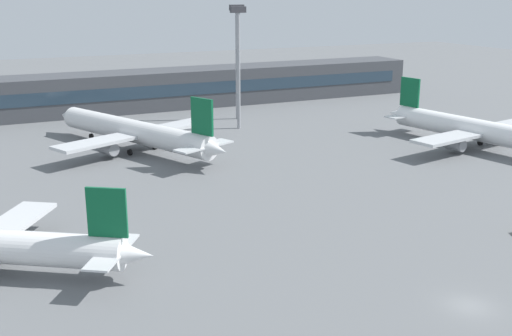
{
  "coord_description": "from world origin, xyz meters",
  "views": [
    {
      "loc": [
        -39.08,
        -38.36,
        27.54
      ],
      "look_at": [
        -2.73,
        40.0,
        3.0
      ],
      "focal_mm": 44.12,
      "sensor_mm": 36.0,
      "label": 1
    }
  ],
  "objects_px": {
    "floodlight_tower_west": "(237,54)",
    "floodlight_tower_east": "(238,59)",
    "airplane_far": "(133,131)",
    "airplane_mid": "(484,132)"
  },
  "relations": [
    {
      "from": "floodlight_tower_west",
      "to": "floodlight_tower_east",
      "type": "height_order",
      "value": "floodlight_tower_west"
    },
    {
      "from": "airplane_mid",
      "to": "floodlight_tower_east",
      "type": "relative_size",
      "value": 1.81
    },
    {
      "from": "floodlight_tower_east",
      "to": "floodlight_tower_west",
      "type": "bearing_deg",
      "value": 68.34
    },
    {
      "from": "airplane_far",
      "to": "floodlight_tower_east",
      "type": "relative_size",
      "value": 1.77
    },
    {
      "from": "floodlight_tower_west",
      "to": "floodlight_tower_east",
      "type": "relative_size",
      "value": 1.01
    },
    {
      "from": "airplane_mid",
      "to": "airplane_far",
      "type": "distance_m",
      "value": 62.2
    },
    {
      "from": "airplane_far",
      "to": "floodlight_tower_east",
      "type": "xyz_separation_m",
      "value": [
        24.27,
        8.95,
        10.73
      ]
    },
    {
      "from": "airplane_far",
      "to": "floodlight_tower_west",
      "type": "bearing_deg",
      "value": 33.17
    },
    {
      "from": "floodlight_tower_west",
      "to": "floodlight_tower_east",
      "type": "xyz_separation_m",
      "value": [
        -3.71,
        -9.35,
        -0.07
      ]
    },
    {
      "from": "airplane_mid",
      "to": "airplane_far",
      "type": "relative_size",
      "value": 1.02
    }
  ]
}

